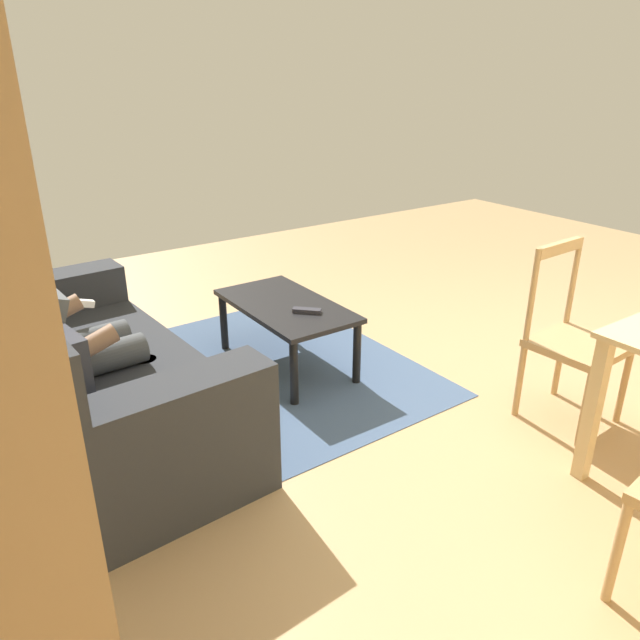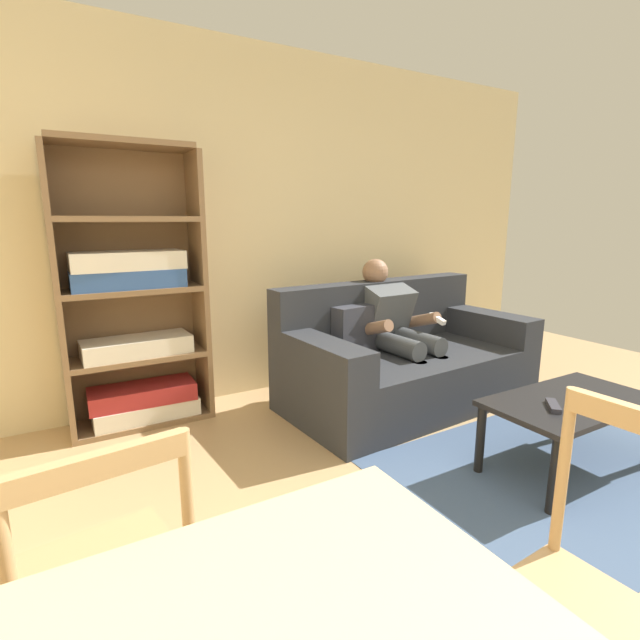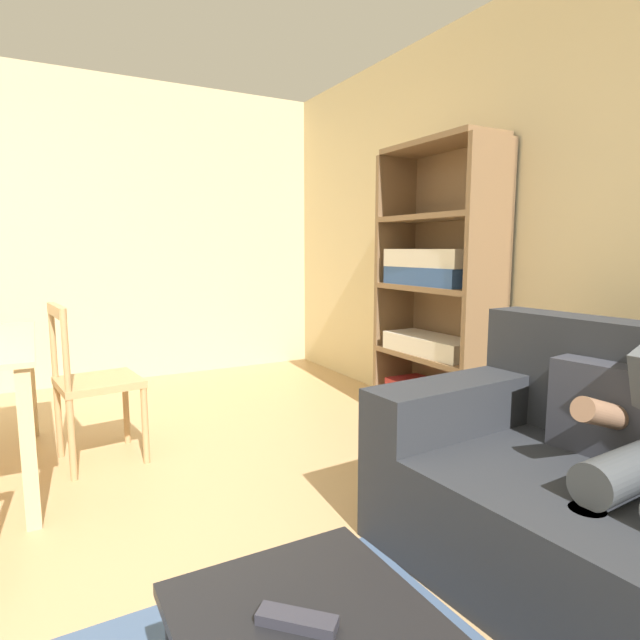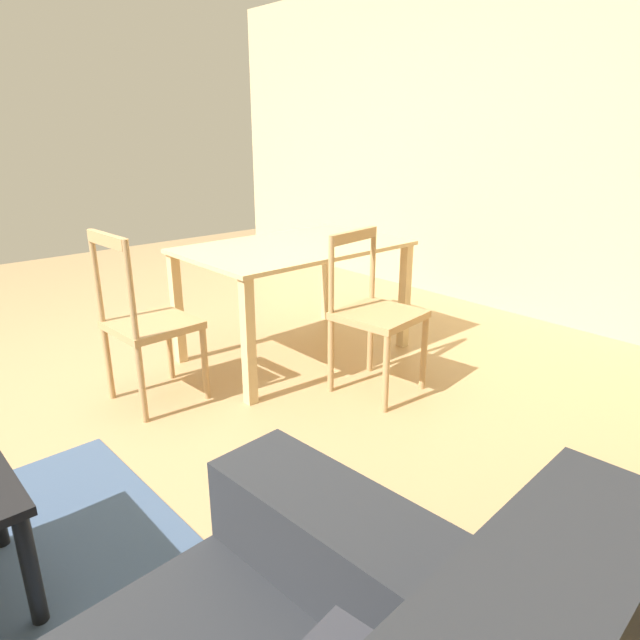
{
  "view_description": "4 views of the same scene",
  "coord_description": "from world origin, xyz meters",
  "px_view_note": "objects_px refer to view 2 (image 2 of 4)",
  "views": [
    {
      "loc": [
        -1.79,
        2.73,
        1.78
      ],
      "look_at": [
        -0.07,
        1.55,
        0.9
      ],
      "focal_mm": 33.51,
      "sensor_mm": 36.0,
      "label": 1
    },
    {
      "loc": [
        -1.25,
        -0.49,
        1.41
      ],
      "look_at": [
        -0.07,
        1.55,
        0.9
      ],
      "focal_mm": 26.27,
      "sensor_mm": 36.0,
      "label": 2
    },
    {
      "loc": [
        1.88,
        0.48,
        1.21
      ],
      "look_at": [
        -0.07,
        1.55,
        0.9
      ],
      "focal_mm": 29.14,
      "sensor_mm": 36.0,
      "label": 3
    },
    {
      "loc": [
        0.99,
        2.73,
        1.45
      ],
      "look_at": [
        -0.07,
        1.55,
        0.9
      ],
      "focal_mm": 31.32,
      "sensor_mm": 36.0,
      "label": 4
    }
  ],
  "objects_px": {
    "coffee_table": "(569,409)",
    "dining_chair_facing_couch": "(591,619)",
    "couch": "(402,360)",
    "tv_remote": "(553,406)",
    "bookshelf": "(134,313)",
    "person_lounging": "(396,329)",
    "dining_chair_near_wall": "(101,584)"
  },
  "relations": [
    {
      "from": "coffee_table",
      "to": "dining_chair_facing_couch",
      "type": "xyz_separation_m",
      "value": [
        -1.39,
        -0.92,
        0.09
      ]
    },
    {
      "from": "couch",
      "to": "tv_remote",
      "type": "xyz_separation_m",
      "value": [
        -0.08,
        -1.32,
        0.11
      ]
    },
    {
      "from": "couch",
      "to": "bookshelf",
      "type": "distance_m",
      "value": 2.0
    },
    {
      "from": "person_lounging",
      "to": "tv_remote",
      "type": "relative_size",
      "value": 6.45
    },
    {
      "from": "person_lounging",
      "to": "dining_chair_near_wall",
      "type": "height_order",
      "value": "person_lounging"
    },
    {
      "from": "couch",
      "to": "dining_chair_facing_couch",
      "type": "xyz_separation_m",
      "value": [
        -1.27,
        -2.22,
        0.13
      ]
    },
    {
      "from": "coffee_table",
      "to": "tv_remote",
      "type": "bearing_deg",
      "value": -172.11
    },
    {
      "from": "bookshelf",
      "to": "dining_chair_near_wall",
      "type": "height_order",
      "value": "bookshelf"
    },
    {
      "from": "person_lounging",
      "to": "bookshelf",
      "type": "height_order",
      "value": "bookshelf"
    },
    {
      "from": "couch",
      "to": "tv_remote",
      "type": "distance_m",
      "value": 1.33
    },
    {
      "from": "couch",
      "to": "person_lounging",
      "type": "relative_size",
      "value": 1.82
    },
    {
      "from": "person_lounging",
      "to": "tv_remote",
      "type": "distance_m",
      "value": 1.39
    },
    {
      "from": "coffee_table",
      "to": "bookshelf",
      "type": "height_order",
      "value": "bookshelf"
    },
    {
      "from": "dining_chair_near_wall",
      "to": "dining_chair_facing_couch",
      "type": "relative_size",
      "value": 0.95
    },
    {
      "from": "coffee_table",
      "to": "bookshelf",
      "type": "distance_m",
      "value": 2.77
    },
    {
      "from": "couch",
      "to": "dining_chair_facing_couch",
      "type": "bearing_deg",
      "value": -119.7
    },
    {
      "from": "coffee_table",
      "to": "couch",
      "type": "bearing_deg",
      "value": 95.41
    },
    {
      "from": "coffee_table",
      "to": "tv_remote",
      "type": "height_order",
      "value": "tv_remote"
    },
    {
      "from": "couch",
      "to": "coffee_table",
      "type": "relative_size",
      "value": 2.05
    },
    {
      "from": "dining_chair_near_wall",
      "to": "dining_chair_facing_couch",
      "type": "bearing_deg",
      "value": -34.88
    },
    {
      "from": "dining_chair_near_wall",
      "to": "dining_chair_facing_couch",
      "type": "xyz_separation_m",
      "value": [
        1.02,
        -0.71,
        -0.0
      ]
    },
    {
      "from": "couch",
      "to": "dining_chair_facing_couch",
      "type": "relative_size",
      "value": 2.08
    },
    {
      "from": "bookshelf",
      "to": "dining_chair_near_wall",
      "type": "distance_m",
      "value": 2.18
    },
    {
      "from": "couch",
      "to": "person_lounging",
      "type": "xyz_separation_m",
      "value": [
        -0.02,
        0.07,
        0.24
      ]
    },
    {
      "from": "person_lounging",
      "to": "bookshelf",
      "type": "distance_m",
      "value": 1.92
    },
    {
      "from": "person_lounging",
      "to": "dining_chair_near_wall",
      "type": "bearing_deg",
      "value": -145.24
    },
    {
      "from": "person_lounging",
      "to": "dining_chair_facing_couch",
      "type": "bearing_deg",
      "value": -118.57
    },
    {
      "from": "coffee_table",
      "to": "dining_chair_near_wall",
      "type": "relative_size",
      "value": 1.07
    },
    {
      "from": "person_lounging",
      "to": "coffee_table",
      "type": "distance_m",
      "value": 1.38
    },
    {
      "from": "dining_chair_near_wall",
      "to": "bookshelf",
      "type": "bearing_deg",
      "value": 78.35
    },
    {
      "from": "tv_remote",
      "to": "dining_chair_facing_couch",
      "type": "relative_size",
      "value": 0.18
    },
    {
      "from": "couch",
      "to": "coffee_table",
      "type": "xyz_separation_m",
      "value": [
        0.12,
        -1.29,
        0.04
      ]
    }
  ]
}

